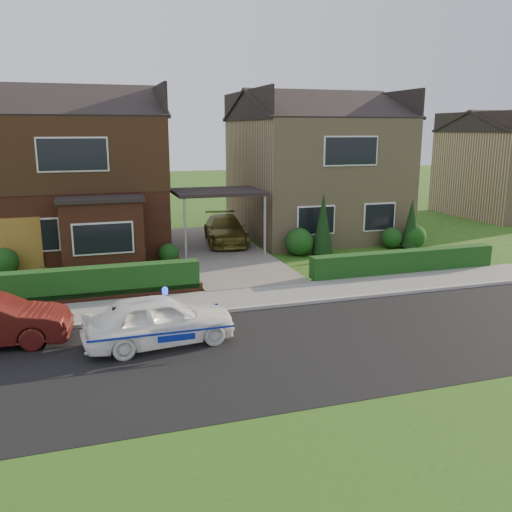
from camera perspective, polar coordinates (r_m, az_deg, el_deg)
name	(u,v)px	position (r m, az deg, el deg)	size (l,w,h in m)	color
ground	(321,344)	(14.04, 6.89, -9.14)	(120.00, 120.00, 0.00)	#1D4E15
road	(321,344)	(14.04, 6.89, -9.14)	(60.00, 6.00, 0.02)	black
kerb	(280,305)	(16.67, 2.55, -5.21)	(60.00, 0.16, 0.12)	#9E9993
sidewalk	(269,296)	(17.61, 1.37, -4.22)	(60.00, 2.00, 0.10)	slate
grass_verge	(444,452)	(10.22, 19.20, -18.94)	(60.00, 4.00, 0.01)	#1D4E15
driveway	(218,251)	(24.02, -3.99, 0.50)	(3.80, 12.00, 0.12)	#666059
house_left	(75,164)	(25.73, -18.50, 9.15)	(7.50, 9.53, 7.25)	brown
house_right	(314,163)	(28.19, 6.09, 9.73)	(7.50, 8.06, 7.25)	tan
carport_link	(218,193)	(23.54, -4.06, 6.65)	(3.80, 3.00, 2.77)	black
garage_door	(11,246)	(22.33, -24.38, 0.98)	(2.20, 0.10, 2.10)	brown
dwarf_wall	(81,298)	(17.84, -17.91, -4.20)	(7.70, 0.25, 0.36)	brown
hedge_left	(82,302)	(18.04, -17.87, -4.61)	(7.50, 0.55, 0.90)	#133B12
hedge_right	(403,274)	(21.20, 15.24, -1.82)	(7.50, 0.55, 0.80)	#133B12
shrub_left_far	(4,262)	(22.02, -25.03, -0.61)	(1.08, 1.08, 1.08)	#133B12
shrub_left_mid	(129,252)	(21.64, -13.27, 0.40)	(1.32, 1.32, 1.32)	#133B12
shrub_left_near	(169,254)	(22.15, -9.18, 0.24)	(0.84, 0.84, 0.84)	#133B12
shrub_right_near	(299,242)	(23.38, 4.57, 1.49)	(1.20, 1.20, 1.20)	#133B12
shrub_right_mid	(392,238)	(25.56, 14.09, 1.86)	(0.96, 0.96, 0.96)	#133B12
shrub_right_far	(414,237)	(25.84, 16.33, 1.98)	(1.08, 1.08, 1.08)	#133B12
conifer_a	(323,225)	(23.46, 7.06, 3.22)	(0.90, 0.90, 2.60)	black
conifer_b	(411,225)	(25.63, 16.04, 3.19)	(0.90, 0.90, 2.20)	black
neighbour_right	(509,174)	(37.81, 25.07, 7.82)	(6.50, 7.00, 5.20)	tan
police_car	(159,320)	(13.89, -10.15, -6.68)	(3.47, 3.91, 1.45)	white
driveway_car	(225,230)	(25.41, -3.27, 2.80)	(1.77, 4.34, 1.26)	brown
potted_plant_b	(174,268)	(20.21, -8.58, -1.21)	(0.38, 0.31, 0.69)	gray
potted_plant_c	(45,276)	(20.27, -21.30, -1.95)	(0.38, 0.38, 0.68)	gray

